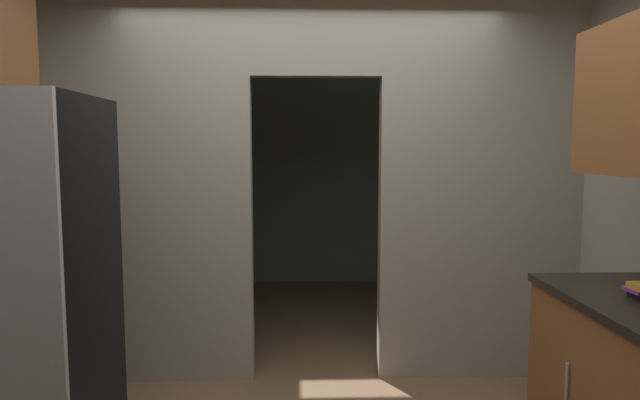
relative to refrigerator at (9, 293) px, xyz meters
name	(u,v)px	position (x,y,z in m)	size (l,w,h in m)	color
kitchen_partition	(310,166)	(1.43, 1.14, 0.56)	(3.71, 0.12, 2.80)	#ADA899
adjoining_room_shell	(308,167)	(1.44, 3.05, 0.48)	(3.71, 2.77, 2.80)	slate
refrigerator	(9,293)	(0.00, 0.00, 0.00)	(0.82, 0.76, 1.84)	black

